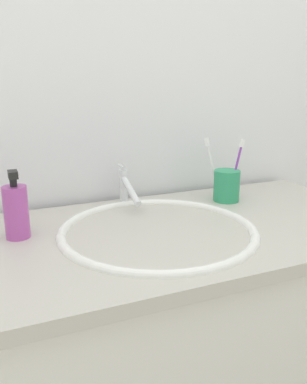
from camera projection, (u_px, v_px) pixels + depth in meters
tiled_wall_back at (112, 83)px, 1.15m from camera, size 2.47×0.04×2.40m
vanity_counter at (156, 377)px, 1.08m from camera, size 1.27×0.57×0.86m
sink_basin at (158, 249)px, 0.97m from camera, size 0.48×0.48×0.13m
faucet at (127, 187)px, 1.14m from camera, size 0.02×0.16×0.11m
toothbrush_cup at (227, 186)px, 1.19m from camera, size 0.08×0.08×0.09m
toothbrush_purple at (237, 165)px, 1.18m from camera, size 0.05×0.01×0.18m
toothbrush_white at (212, 164)px, 1.19m from camera, size 0.05×0.04×0.18m
soap_dispenser at (16, 211)px, 0.90m from camera, size 0.06×0.06×0.16m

